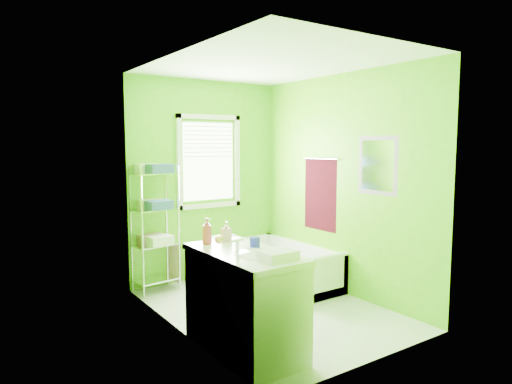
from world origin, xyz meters
TOP-DOWN VIEW (x-y plane):
  - ground at (0.00, 0.00)m, footprint 2.90×2.90m
  - room_envelope at (0.00, 0.00)m, footprint 2.14×2.94m
  - window at (0.05, 1.42)m, footprint 0.92×0.05m
  - door at (-1.04, -1.00)m, footprint 0.09×0.80m
  - right_wall_decor at (1.04, -0.02)m, footprint 0.04×1.48m
  - bathtub at (0.68, 0.62)m, footprint 0.74×1.59m
  - toilet at (-0.10, 1.12)m, footprint 0.41×0.68m
  - vanity at (-0.76, -0.69)m, footprint 0.60×1.17m
  - wire_shelf_unit at (-0.76, 1.28)m, footprint 0.55×0.44m

SIDE VIEW (x-z plane):
  - ground at x=0.00m, z-range 0.00..0.00m
  - bathtub at x=0.68m, z-range -0.09..0.42m
  - toilet at x=-0.10m, z-range 0.00..0.67m
  - vanity at x=-0.76m, z-range -0.09..1.02m
  - wire_shelf_unit at x=-0.76m, z-range 0.17..1.71m
  - door at x=-1.04m, z-range 0.00..2.00m
  - right_wall_decor at x=1.04m, z-range 0.74..1.91m
  - room_envelope at x=0.00m, z-range 0.24..2.86m
  - window at x=0.05m, z-range 1.00..2.22m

